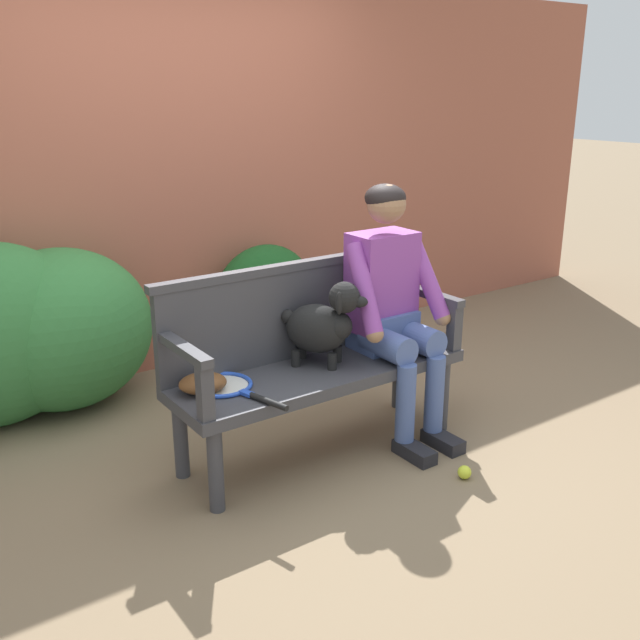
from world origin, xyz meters
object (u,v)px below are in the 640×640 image
garden_bench (320,380)px  tennis_ball (464,472)px  baseball_glove (203,383)px  dog_on_bench (324,323)px  person_seated (391,301)px  tennis_racket (226,386)px

garden_bench → tennis_ball: (0.41, -0.63, -0.37)m
baseball_glove → garden_bench: bearing=11.6°
dog_on_bench → baseball_glove: dog_on_bench is taller
person_seated → tennis_ball: (-0.04, -0.62, -0.70)m
garden_bench → baseball_glove: baseball_glove is taller
person_seated → tennis_ball: size_ratio=20.22×
tennis_racket → dog_on_bench: bearing=-2.0°
garden_bench → person_seated: bearing=-1.3°
dog_on_bench → baseball_glove: size_ratio=1.99×
baseball_glove → tennis_ball: size_ratio=3.33×
tennis_racket → baseball_glove: bearing=170.2°
garden_bench → baseball_glove: 0.63m
dog_on_bench → tennis_racket: bearing=178.0°
person_seated → dog_on_bench: person_seated is taller
garden_bench → dog_on_bench: size_ratio=3.51×
baseball_glove → tennis_ball: bearing=-16.6°
dog_on_bench → tennis_ball: size_ratio=6.62×
person_seated → tennis_racket: 0.99m
tennis_ball → baseball_glove: bearing=146.0°
tennis_racket → tennis_ball: 1.22m
person_seated → tennis_racket: (-0.95, 0.05, -0.26)m
garden_bench → tennis_ball: size_ratio=23.27×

